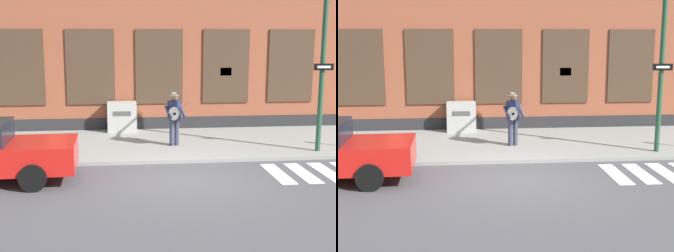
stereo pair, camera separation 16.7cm
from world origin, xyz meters
The scene contains 5 objects.
ground_plane centered at (0.00, 0.00, 0.00)m, with size 160.00×160.00×0.00m, color #4C4C51.
sidewalk centered at (0.00, 4.05, 0.05)m, with size 28.00×4.83×0.10m.
building_backdrop centered at (0.00, 8.46, 3.04)m, with size 28.00×4.06×6.08m.
busker centered at (0.24, 3.50, 1.09)m, with size 0.77×0.63×1.73m.
utility_box centered at (-1.43, 6.02, 0.66)m, with size 1.07×0.58×1.12m.
Camera 1 is at (-1.49, -11.27, 3.54)m, focal length 50.00 mm.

